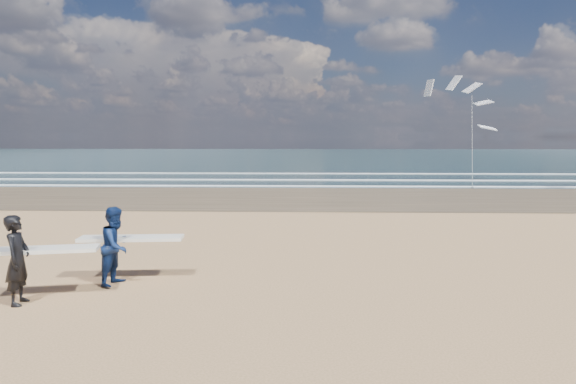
{
  "coord_description": "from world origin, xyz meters",
  "views": [
    {
      "loc": [
        4.02,
        -8.92,
        3.09
      ],
      "look_at": [
        3.48,
        6.0,
        1.48
      ],
      "focal_mm": 32.0,
      "sensor_mm": 36.0,
      "label": 1
    }
  ],
  "objects": [
    {
      "name": "kite_1",
      "position": [
        14.76,
        25.02,
        4.15
      ],
      "size": [
        5.67,
        4.72,
        7.49
      ],
      "color": "slate",
      "rests_on": "ground"
    },
    {
      "name": "surfer_near",
      "position": [
        -1.27,
        0.22,
        0.85
      ],
      "size": [
        2.26,
        1.17,
        1.67
      ],
      "color": "black",
      "rests_on": "ground"
    },
    {
      "name": "surfer_far",
      "position": [
        0.06,
        1.54,
        0.83
      ],
      "size": [
        2.24,
        1.17,
        1.64
      ],
      "color": "#0D204C",
      "rests_on": "ground"
    },
    {
      "name": "foam_breakers",
      "position": [
        20.0,
        28.1,
        0.05
      ],
      "size": [
        220.0,
        11.7,
        0.05
      ],
      "color": "white",
      "rests_on": "ground"
    },
    {
      "name": "ocean",
      "position": [
        20.0,
        72.0,
        0.01
      ],
      "size": [
        220.0,
        100.0,
        0.02
      ],
      "primitive_type": "cube",
      "color": "#183135",
      "rests_on": "ground"
    }
  ]
}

